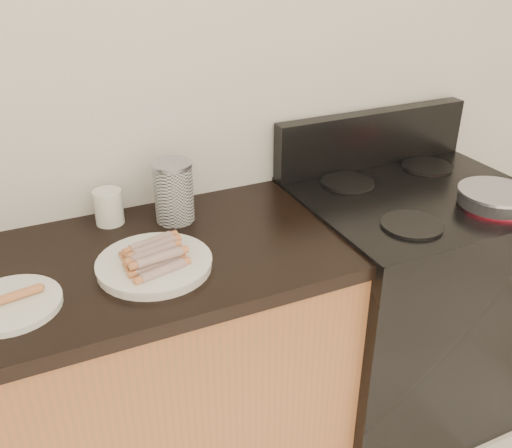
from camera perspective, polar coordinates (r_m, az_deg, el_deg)
name	(u,v)px	position (r m, az deg, el deg)	size (l,w,h in m)	color
wall_back	(150,77)	(1.73, -10.59, 14.27)	(4.00, 0.04, 2.60)	silver
stove	(403,307)	(2.16, 14.51, -8.07)	(0.76, 0.65, 0.91)	black
stove_panel	(372,138)	(2.11, 11.53, 8.38)	(0.76, 0.06, 0.20)	black
burner_near_left	(412,225)	(1.72, 15.31, -0.10)	(0.18, 0.18, 0.01)	black
burner_near_right	(499,204)	(1.94, 23.13, 1.90)	(0.18, 0.18, 0.01)	#FF1E2D
burner_far_left	(348,182)	(1.96, 9.14, 4.14)	(0.18, 0.18, 0.01)	black
burner_far_right	(427,166)	(2.16, 16.75, 5.55)	(0.18, 0.18, 0.01)	black
frying_pan	(496,197)	(1.91, 22.87, 2.46)	(0.23, 0.40, 0.05)	black
main_plate	(155,265)	(1.50, -10.11, -4.08)	(0.30, 0.30, 0.02)	white
side_plate	(11,305)	(1.46, -23.33, -7.40)	(0.23, 0.23, 0.02)	white
hotdog_pile	(154,255)	(1.49, -10.21, -3.05)	(0.12, 0.19, 0.05)	maroon
plain_sausages	(9,298)	(1.45, -23.47, -6.77)	(0.14, 0.05, 0.02)	#B3602C
canister	(174,192)	(1.70, -8.23, 3.21)	(0.12, 0.12, 0.18)	white
mug	(109,207)	(1.74, -14.53, 1.65)	(0.08, 0.08, 0.10)	white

